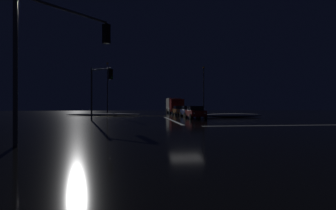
{
  "coord_description": "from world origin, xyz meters",
  "views": [
    {
      "loc": [
        -3.84,
        -19.65,
        1.67
      ],
      "look_at": [
        0.03,
        11.91,
        1.69
      ],
      "focal_mm": 27.24,
      "sensor_mm": 36.0,
      "label": 1
    }
  ],
  "objects": [
    {
      "name": "ground",
      "position": [
        0.0,
        0.0,
        -0.05
      ],
      "size": [
        120.0,
        120.0,
        0.1
      ],
      "primitive_type": "cube",
      "color": "black"
    },
    {
      "name": "stop_line_north",
      "position": [
        0.0,
        8.31,
        0.0
      ],
      "size": [
        0.35,
        14.24,
        0.01
      ],
      "color": "white",
      "rests_on": "ground"
    },
    {
      "name": "centre_line_ns",
      "position": [
        0.0,
        19.91,
        0.0
      ],
      "size": [
        22.0,
        0.15,
        0.01
      ],
      "color": "yellow",
      "rests_on": "ground"
    },
    {
      "name": "crosswalk_bar_east",
      "position": [
        8.41,
        0.0,
        0.0
      ],
      "size": [
        14.24,
        0.4,
        0.01
      ],
      "color": "white",
      "rests_on": "ground"
    },
    {
      "name": "snow_bank_left_curb",
      "position": [
        -9.11,
        21.59,
        0.18
      ],
      "size": [
        11.4,
        1.5,
        0.37
      ],
      "color": "white",
      "rests_on": "ground"
    },
    {
      "name": "snow_bank_right_curb",
      "position": [
        9.11,
        14.04,
        0.26
      ],
      "size": [
        8.76,
        1.5,
        0.53
      ],
      "color": "white",
      "rests_on": "ground"
    },
    {
      "name": "sedan_red",
      "position": [
        3.36,
        11.3,
        0.8
      ],
      "size": [
        2.02,
        4.33,
        1.57
      ],
      "color": "maroon",
      "rests_on": "ground"
    },
    {
      "name": "sedan_blue",
      "position": [
        3.67,
        16.88,
        0.8
      ],
      "size": [
        2.02,
        4.33,
        1.57
      ],
      "color": "navy",
      "rests_on": "ground"
    },
    {
      "name": "sedan_orange",
      "position": [
        3.32,
        22.82,
        0.8
      ],
      "size": [
        2.02,
        4.33,
        1.57
      ],
      "color": "#C66014",
      "rests_on": "ground"
    },
    {
      "name": "box_truck",
      "position": [
        3.53,
        30.2,
        1.71
      ],
      "size": [
        2.68,
        8.28,
        3.08
      ],
      "color": "red",
      "rests_on": "ground"
    },
    {
      "name": "traffic_signal_nw",
      "position": [
        -7.71,
        7.71,
        3.91
      ],
      "size": [
        2.57,
        2.57,
        5.72
      ],
      "color": "#4C4C51",
      "rests_on": "ground"
    },
    {
      "name": "traffic_signal_sw",
      "position": [
        -7.36,
        -7.36,
        4.49
      ],
      "size": [
        3.54,
        3.54,
        6.48
      ],
      "color": "#4C4C51",
      "rests_on": "ground"
    },
    {
      "name": "streetlamp_left_far",
      "position": [
        -9.41,
        29.91,
        5.62
      ],
      "size": [
        0.44,
        0.44,
        9.84
      ],
      "color": "#424247",
      "rests_on": "ground"
    },
    {
      "name": "streetlamp_right_far",
      "position": [
        9.41,
        29.91,
        5.41
      ],
      "size": [
        0.44,
        0.44,
        9.44
      ],
      "color": "#424247",
      "rests_on": "ground"
    }
  ]
}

